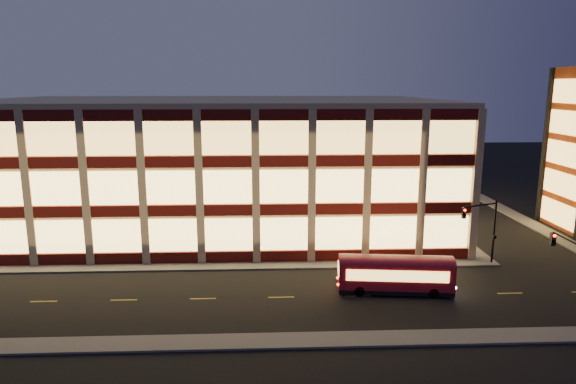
{
  "coord_description": "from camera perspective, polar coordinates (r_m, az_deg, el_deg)",
  "views": [
    {
      "loc": [
        2.93,
        -43.02,
        16.07
      ],
      "look_at": [
        5.13,
        8.0,
        5.37
      ],
      "focal_mm": 32.0,
      "sensor_mm": 36.0,
      "label": 1
    }
  ],
  "objects": [
    {
      "name": "ground",
      "position": [
        46.02,
        -6.03,
        -8.68
      ],
      "size": [
        200.0,
        200.0,
        0.0
      ],
      "primitive_type": "plane",
      "color": "black",
      "rests_on": "ground"
    },
    {
      "name": "traffic_signal_near",
      "position": [
        39.86,
        28.99,
        -7.14
      ],
      "size": [
        0.32,
        4.45,
        6.0
      ],
      "color": "black",
      "rests_on": "ground"
    },
    {
      "name": "trolley_bus",
      "position": [
        41.56,
        11.84,
        -8.71
      ],
      "size": [
        9.05,
        3.18,
        3.0
      ],
      "rotation": [
        0.0,
        0.0,
        -0.11
      ],
      "color": "#9E0816",
      "rests_on": "ground"
    },
    {
      "name": "sidewalk_office_south",
      "position": [
        47.21,
        -9.64,
        -8.15
      ],
      "size": [
        54.0,
        2.0,
        0.15
      ],
      "primitive_type": "cube",
      "color": "#514F4C",
      "rests_on": "ground"
    },
    {
      "name": "sidewalk_tower_west",
      "position": [
        69.45,
        24.21,
        -2.55
      ],
      "size": [
        2.0,
        30.0,
        0.15
      ],
      "primitive_type": "cube",
      "color": "#514F4C",
      "rests_on": "ground"
    },
    {
      "name": "traffic_signal_far",
      "position": [
        48.84,
        20.9,
        -3.14
      ],
      "size": [
        3.79,
        1.87,
        6.0
      ],
      "color": "black",
      "rests_on": "ground"
    },
    {
      "name": "sidewalk_office_east",
      "position": [
        65.28,
        15.54,
        -2.8
      ],
      "size": [
        2.0,
        30.0,
        0.15
      ],
      "primitive_type": "cube",
      "color": "#514F4C",
      "rests_on": "ground"
    },
    {
      "name": "sidewalk_near",
      "position": [
        34.14,
        -7.4,
        -16.21
      ],
      "size": [
        100.0,
        2.0,
        0.15
      ],
      "primitive_type": "cube",
      "color": "#514F4C",
      "rests_on": "ground"
    },
    {
      "name": "office_building",
      "position": [
        60.86,
        -7.97,
        3.38
      ],
      "size": [
        50.45,
        30.45,
        14.5
      ],
      "color": "tan",
      "rests_on": "ground"
    }
  ]
}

